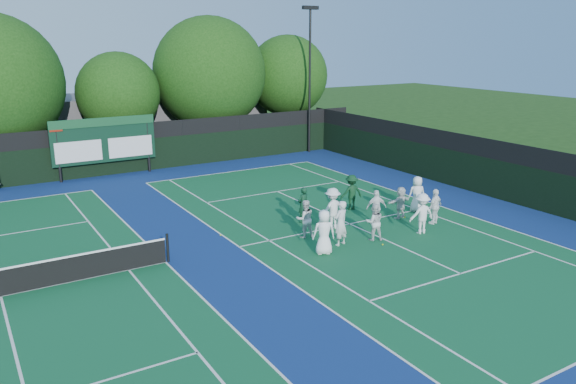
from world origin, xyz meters
TOP-DOWN VIEW (x-y plane):
  - ground at (0.00, 0.00)m, footprint 120.00×120.00m
  - court_apron at (-6.00, 1.00)m, footprint 34.00×32.00m
  - near_court at (0.00, 1.00)m, footprint 11.05×23.85m
  - left_court at (-14.00, 1.00)m, footprint 11.05×23.85m
  - back_fence at (-6.00, 16.00)m, footprint 34.00×0.08m
  - divider_fence_right at (9.00, 1.00)m, footprint 0.08×32.00m
  - scoreboard at (-7.01, 15.59)m, footprint 6.00×0.21m
  - clubhouse at (-2.00, 24.00)m, footprint 18.00×6.00m
  - light_pole_right at (7.50, 15.70)m, footprint 1.20×0.30m
  - tree_c at (-4.79, 19.58)m, footprint 5.39×5.39m
  - tree_d at (1.70, 19.58)m, footprint 7.90×7.90m
  - tree_e at (8.13, 19.58)m, footprint 6.11×6.11m
  - tennis_ball_0 at (-0.49, -1.81)m, footprint 0.07×0.07m
  - tennis_ball_1 at (3.39, 1.31)m, footprint 0.07×0.07m
  - tennis_ball_2 at (2.71, 0.38)m, footprint 0.07×0.07m
  - tennis_ball_3 at (-5.56, 2.59)m, footprint 0.07×0.07m
  - tennis_ball_5 at (0.86, 0.44)m, footprint 0.07×0.07m
  - player_front_0 at (-3.03, -1.32)m, footprint 1.00×0.84m
  - player_front_1 at (-1.91, -0.88)m, footprint 0.76×0.60m
  - player_front_2 at (-0.39, -1.13)m, footprint 0.93×0.84m
  - player_front_3 at (1.85, -1.52)m, footprint 1.21×0.80m
  - player_front_4 at (3.26, -0.91)m, footprint 1.01×0.62m
  - player_back_0 at (-2.63, 0.63)m, footprint 0.89×0.76m
  - player_back_1 at (-1.04, 0.90)m, footprint 1.21×0.74m
  - player_back_2 at (0.93, 0.33)m, footprint 1.01×0.66m
  - player_back_3 at (2.51, 0.51)m, footprint 1.43×0.62m
  - player_back_4 at (3.88, 0.89)m, footprint 0.97×0.79m
  - coach_left at (-1.65, 2.27)m, footprint 0.66×0.50m
  - coach_right at (1.41, 2.74)m, footprint 1.21×0.83m

SIDE VIEW (x-z plane):
  - ground at x=0.00m, z-range 0.00..0.00m
  - court_apron at x=-6.00m, z-range 0.00..0.01m
  - near_court at x=0.00m, z-range 0.01..0.01m
  - left_court at x=-14.00m, z-range 0.01..0.01m
  - tennis_ball_0 at x=-0.49m, z-range 0.00..0.07m
  - tennis_ball_1 at x=3.39m, z-range 0.00..0.07m
  - tennis_ball_2 at x=2.71m, z-range 0.00..0.07m
  - tennis_ball_3 at x=-5.56m, z-range 0.00..0.07m
  - tennis_ball_5 at x=0.86m, z-range 0.00..0.07m
  - player_back_3 at x=2.51m, z-range 0.00..1.49m
  - player_front_2 at x=-0.39m, z-range 0.00..1.55m
  - player_back_2 at x=0.93m, z-range 0.00..1.59m
  - player_back_0 at x=-2.63m, z-range 0.00..1.60m
  - player_front_4 at x=3.26m, z-range 0.00..1.60m
  - coach_left at x=-1.65m, z-range 0.00..1.64m
  - player_back_4 at x=3.88m, z-range 0.00..1.71m
  - coach_right at x=1.41m, z-range 0.00..1.72m
  - player_front_3 at x=1.85m, z-range 0.00..1.75m
  - player_front_0 at x=-3.03m, z-range 0.00..1.75m
  - player_back_1 at x=-1.04m, z-range 0.00..1.83m
  - player_front_1 at x=-1.91m, z-range 0.00..1.83m
  - back_fence at x=-6.00m, z-range -0.14..2.86m
  - divider_fence_right at x=9.00m, z-range -0.14..2.86m
  - clubhouse at x=-2.00m, z-range 0.00..4.00m
  - scoreboard at x=-7.01m, z-range 0.42..3.97m
  - tree_c at x=-4.79m, z-range 0.76..7.96m
  - tree_e at x=8.13m, z-range 0.92..9.20m
  - tree_d at x=1.70m, z-range 0.62..10.17m
  - light_pole_right at x=7.50m, z-range 1.24..11.36m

